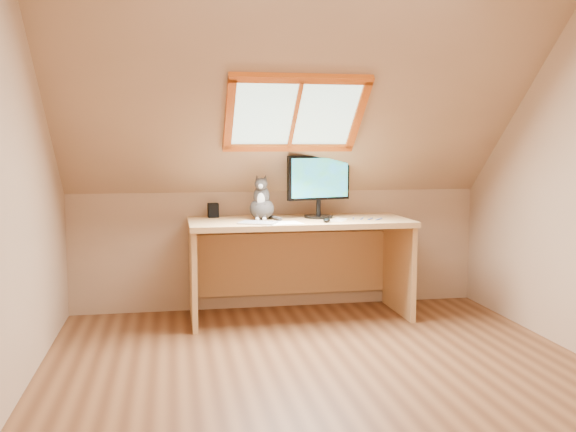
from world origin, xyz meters
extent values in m
plane|color=brown|center=(0.00, 0.00, 0.00)|extent=(3.50, 3.50, 0.00)
cube|color=tan|center=(0.00, -1.75, 1.20)|extent=(3.50, 0.02, 2.40)
cube|color=tan|center=(-1.75, 0.00, 1.20)|extent=(0.02, 3.50, 2.40)
cube|color=tan|center=(0.00, 1.75, 0.50)|extent=(3.50, 0.02, 1.00)
cube|color=tan|center=(0.00, 0.97, 1.70)|extent=(3.50, 1.56, 1.41)
cube|color=#B2E0CC|center=(0.00, 1.05, 1.63)|extent=(0.90, 0.53, 0.48)
cube|color=#E45C15|center=(0.00, 1.05, 1.63)|extent=(1.02, 0.64, 0.59)
cube|color=tan|center=(0.10, 1.38, 0.78)|extent=(1.76, 0.77, 0.04)
cube|color=tan|center=(-0.75, 1.38, 0.38)|extent=(0.04, 0.69, 0.76)
cube|color=tan|center=(0.95, 1.38, 0.38)|extent=(0.04, 0.69, 0.76)
cube|color=tan|center=(0.10, 1.73, 0.38)|extent=(1.66, 0.03, 0.53)
cylinder|color=black|center=(0.28, 1.45, 0.81)|extent=(0.23, 0.23, 0.02)
cylinder|color=black|center=(0.28, 1.45, 0.89)|extent=(0.04, 0.04, 0.13)
cube|color=black|center=(0.28, 1.45, 1.13)|extent=(0.54, 0.18, 0.36)
cube|color=blue|center=(0.28, 1.42, 1.13)|extent=(0.49, 0.14, 0.32)
ellipsoid|color=#3D3936|center=(-0.19, 1.43, 0.89)|extent=(0.24, 0.27, 0.17)
ellipsoid|color=#3D3936|center=(-0.20, 1.42, 0.98)|extent=(0.15, 0.15, 0.18)
ellipsoid|color=silver|center=(-0.21, 1.36, 0.97)|extent=(0.07, 0.05, 0.11)
ellipsoid|color=#3D3936|center=(-0.21, 1.38, 1.09)|extent=(0.12, 0.11, 0.10)
sphere|color=silver|center=(-0.22, 1.34, 1.07)|extent=(0.04, 0.04, 0.04)
cone|color=#3D3936|center=(-0.23, 1.40, 1.14)|extent=(0.06, 0.06, 0.06)
cone|color=#3D3936|center=(-0.17, 1.39, 1.14)|extent=(0.06, 0.05, 0.06)
cube|color=black|center=(-0.57, 1.63, 0.86)|extent=(0.09, 0.09, 0.12)
cube|color=#B2B2B7|center=(-0.26, 1.16, 0.81)|extent=(0.33, 0.29, 0.01)
ellipsoid|color=black|center=(0.27, 1.14, 0.82)|extent=(0.09, 0.11, 0.03)
cube|color=white|center=(-0.02, 1.12, 0.80)|extent=(0.33, 0.27, 0.00)
cube|color=white|center=(-0.02, 1.12, 0.80)|extent=(0.32, 0.24, 0.00)
camera|label=1|loc=(-0.91, -3.62, 1.40)|focal=40.00mm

